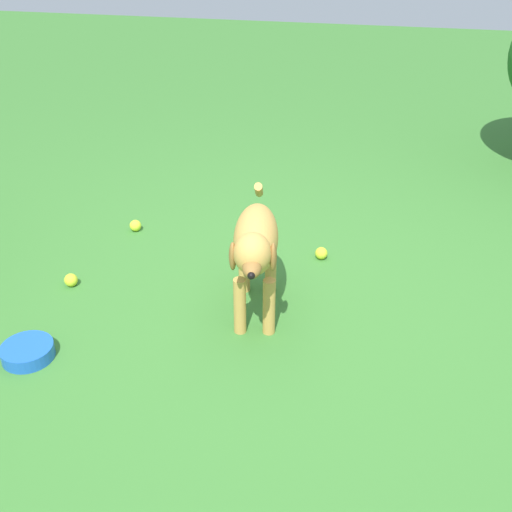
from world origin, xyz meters
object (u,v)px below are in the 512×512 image
(tennis_ball_0, at_px, (71,280))
(tennis_ball_1, at_px, (135,226))
(dog, at_px, (256,245))
(tennis_ball_2, at_px, (321,253))
(water_bowl, at_px, (28,352))

(tennis_ball_0, xyz_separation_m, tennis_ball_1, (0.61, -0.11, 0.00))
(dog, relative_size, tennis_ball_2, 12.75)
(tennis_ball_0, relative_size, tennis_ball_2, 1.00)
(tennis_ball_0, height_order, water_bowl, tennis_ball_0)
(tennis_ball_1, height_order, tennis_ball_2, same)
(tennis_ball_1, xyz_separation_m, water_bowl, (-1.16, 0.04, -0.00))
(tennis_ball_1, relative_size, tennis_ball_2, 1.00)
(tennis_ball_2, height_order, water_bowl, tennis_ball_2)
(tennis_ball_0, bearing_deg, tennis_ball_1, -9.98)
(tennis_ball_0, distance_m, tennis_ball_2, 1.29)
(tennis_ball_0, height_order, tennis_ball_1, same)
(tennis_ball_2, relative_size, water_bowl, 0.30)
(water_bowl, bearing_deg, tennis_ball_0, 6.87)
(dog, height_order, tennis_ball_1, dog)
(dog, height_order, tennis_ball_2, dog)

